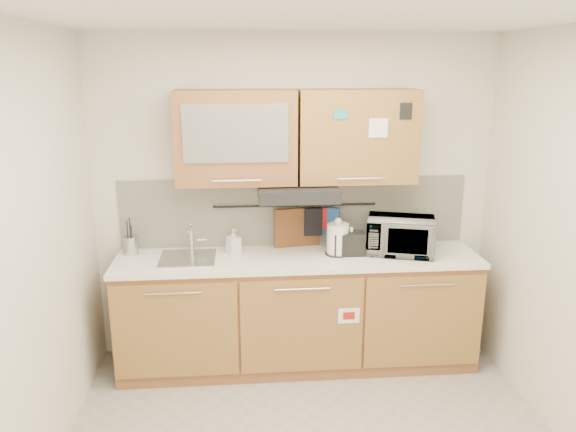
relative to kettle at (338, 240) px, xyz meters
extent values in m
plane|color=white|center=(-0.31, -1.21, 1.56)|extent=(3.20, 3.20, 0.00)
plane|color=silver|center=(-0.31, 0.29, 0.26)|extent=(3.20, 0.00, 3.20)
plane|color=silver|center=(-1.91, -1.21, 0.26)|extent=(0.00, 3.00, 3.00)
cube|color=#A16039|center=(-0.31, -0.01, -0.60)|extent=(2.80, 0.60, 0.88)
cube|color=black|center=(-0.31, -0.01, -0.99)|extent=(2.80, 0.54, 0.10)
cube|color=#A8733B|center=(-1.25, -0.32, -0.57)|extent=(0.91, 0.02, 0.74)
cylinder|color=silver|center=(-1.25, -0.35, -0.26)|extent=(0.41, 0.01, 0.01)
cube|color=#A8733B|center=(-0.31, -0.32, -0.57)|extent=(0.91, 0.02, 0.74)
cylinder|color=silver|center=(-0.31, -0.35, -0.26)|extent=(0.41, 0.01, 0.01)
cube|color=#A8733B|center=(0.62, -0.32, -0.57)|extent=(0.91, 0.02, 0.74)
cylinder|color=silver|center=(0.62, -0.35, -0.26)|extent=(0.41, 0.01, 0.01)
cube|color=white|center=(-0.31, -0.02, -0.14)|extent=(2.82, 0.62, 0.04)
cube|color=silver|center=(-0.31, 0.28, 0.16)|extent=(2.80, 0.02, 0.56)
cube|color=#A16039|center=(-0.77, 0.12, 0.79)|extent=(0.90, 0.35, 0.70)
cube|color=silver|center=(-0.77, -0.07, 0.84)|extent=(0.76, 0.02, 0.42)
cube|color=#A8733B|center=(0.15, 0.12, 0.79)|extent=(0.90, 0.35, 0.70)
cube|color=white|center=(0.27, -0.07, 0.87)|extent=(0.14, 0.00, 0.14)
cube|color=black|center=(-0.31, 0.04, 0.38)|extent=(0.60, 0.46, 0.10)
cube|color=silver|center=(-1.16, -0.01, -0.12)|extent=(0.42, 0.40, 0.03)
cylinder|color=silver|center=(-1.14, 0.15, 0.00)|extent=(0.03, 0.03, 0.24)
cylinder|color=silver|center=(-1.14, 0.07, 0.10)|extent=(0.02, 0.18, 0.02)
cylinder|color=black|center=(-0.31, 0.24, 0.22)|extent=(1.30, 0.02, 0.02)
cylinder|color=#AAAAAE|center=(-1.61, 0.14, -0.05)|extent=(0.12, 0.12, 0.15)
cylinder|color=black|center=(-1.63, 0.15, 0.02)|extent=(0.01, 0.01, 0.27)
cylinder|color=black|center=(-1.60, 0.12, 0.00)|extent=(0.01, 0.01, 0.24)
cylinder|color=black|center=(-1.61, 0.16, 0.03)|extent=(0.01, 0.01, 0.29)
cylinder|color=black|center=(-1.63, 0.12, -0.01)|extent=(0.01, 0.01, 0.21)
cylinder|color=white|center=(0.00, 0.00, 0.00)|extent=(0.19, 0.19, 0.25)
sphere|color=white|center=(0.00, 0.00, 0.15)|extent=(0.06, 0.06, 0.06)
cube|color=white|center=(0.10, 0.01, 0.02)|extent=(0.03, 0.04, 0.16)
cylinder|color=black|center=(0.00, 0.00, -0.11)|extent=(0.19, 0.19, 0.01)
cube|color=black|center=(0.08, -0.01, -0.03)|extent=(0.24, 0.15, 0.18)
cube|color=black|center=(0.04, -0.01, 0.05)|extent=(0.07, 0.11, 0.01)
cube|color=black|center=(0.13, -0.01, 0.05)|extent=(0.07, 0.11, 0.01)
imported|color=#999999|center=(0.49, -0.01, 0.02)|extent=(0.59, 0.48, 0.28)
imported|color=#999999|center=(-0.81, 0.09, -0.02)|extent=(0.13, 0.13, 0.20)
cube|color=brown|center=(-0.29, 0.23, -0.03)|extent=(0.38, 0.09, 0.47)
cube|color=#1D4A89|center=(-0.02, 0.23, 0.09)|extent=(0.14, 0.08, 0.23)
cube|color=black|center=(-0.17, 0.23, 0.09)|extent=(0.15, 0.05, 0.23)
cube|color=#AC161A|center=(-0.11, 0.23, 0.11)|extent=(0.15, 0.04, 0.18)
camera|label=1|loc=(-0.74, -4.12, 1.33)|focal=35.00mm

